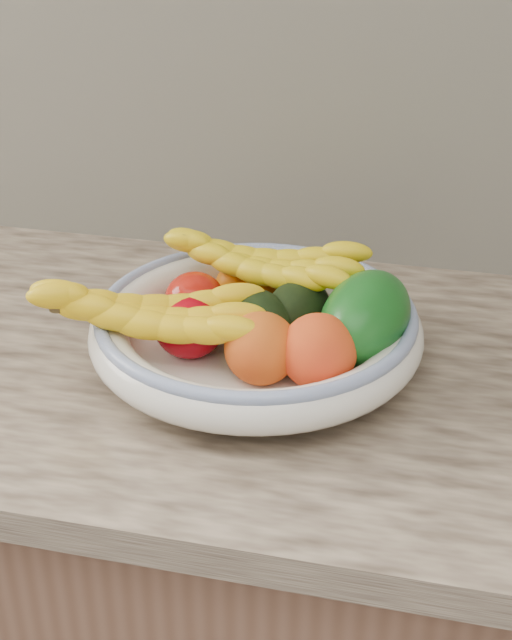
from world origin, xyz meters
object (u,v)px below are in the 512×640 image
(banana_bunch_back, at_px, (261,269))
(banana_bunch_front, at_px, (148,320))
(fruit_bowl, at_px, (256,329))
(green_mango, at_px, (365,319))

(banana_bunch_back, bearing_deg, banana_bunch_front, -115.45)
(fruit_bowl, distance_m, banana_bunch_back, 0.09)
(banana_bunch_front, bearing_deg, banana_bunch_back, 44.47)
(fruit_bowl, relative_size, banana_bunch_front, 1.40)
(fruit_bowl, bearing_deg, green_mango, 1.11)
(fruit_bowl, xyz_separation_m, green_mango, (0.13, 0.00, 0.03))
(banana_bunch_front, bearing_deg, fruit_bowl, 19.56)
(banana_bunch_back, relative_size, banana_bunch_front, 0.98)
(fruit_bowl, bearing_deg, banana_bunch_back, 98.81)
(fruit_bowl, xyz_separation_m, banana_bunch_front, (-0.11, -0.07, 0.03))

